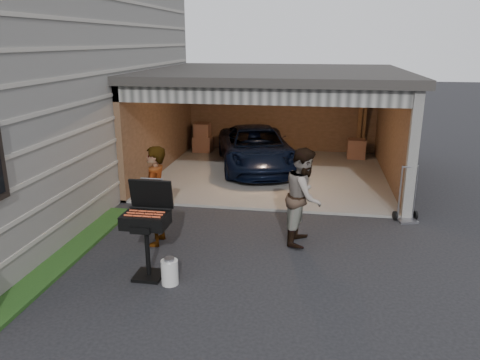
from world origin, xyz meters
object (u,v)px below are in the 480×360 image
object	(u,v)px
woman	(155,196)
minivan	(256,150)
bbq_grill	(147,223)
hand_truck	(407,210)
propane_tank	(170,272)
man	(304,196)

from	to	relation	value
woman	minivan	bearing A→B (deg)	165.51
bbq_grill	hand_truck	xyz separation A→B (m)	(4.48, 3.18, -0.69)
woman	hand_truck	size ratio (longest dim) A/B	1.56
hand_truck	propane_tank	bearing A→B (deg)	-155.52
woman	propane_tank	distance (m)	1.75
hand_truck	woman	bearing A→B (deg)	-173.03
man	hand_truck	distance (m)	2.64
woman	bbq_grill	world-z (taller)	woman
propane_tank	bbq_grill	bearing A→B (deg)	154.37
man	bbq_grill	bearing A→B (deg)	134.22
woman	propane_tank	bearing A→B (deg)	23.23
minivan	bbq_grill	bearing A→B (deg)	-112.22
minivan	woman	distance (m)	5.55
woman	man	bearing A→B (deg)	98.02
minivan	hand_truck	size ratio (longest dim) A/B	3.59
woman	propane_tank	size ratio (longest dim) A/B	4.66
man	bbq_grill	distance (m)	2.94
minivan	propane_tank	xyz separation A→B (m)	(-0.43, -6.85, -0.39)
woman	hand_truck	xyz separation A→B (m)	(4.78, 1.94, -0.70)
man	hand_truck	bearing A→B (deg)	-48.10
man	woman	bearing A→B (deg)	108.51
minivan	propane_tank	distance (m)	6.88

